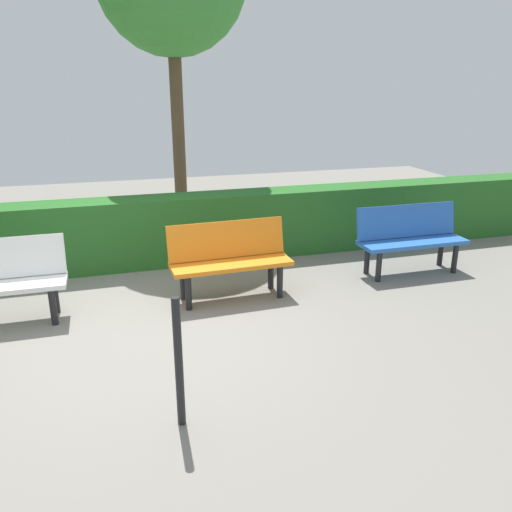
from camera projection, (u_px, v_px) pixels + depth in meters
ground_plane at (141, 327)px, 5.25m from camera, size 16.57×16.57×0.00m
bench_blue at (410, 236)px, 6.63m from camera, size 1.40×0.46×0.86m
bench_orange at (230, 257)px, 5.85m from camera, size 1.37×0.51×0.86m
hedge_row at (206, 227)px, 7.09m from camera, size 12.57×0.51×0.91m
railing_post_mid at (179, 363)px, 3.62m from camera, size 0.06×0.06×1.00m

